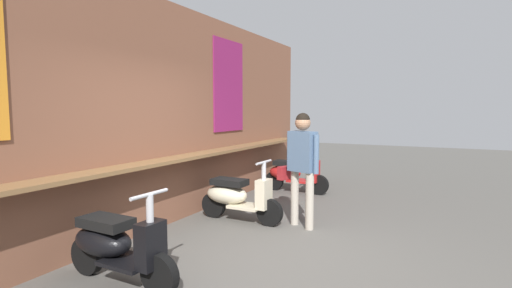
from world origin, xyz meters
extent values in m
plane|color=#56544F|center=(0.00, 0.00, 0.00)|extent=(30.70, 30.70, 0.00)
cube|color=brown|center=(0.00, 2.02, 1.66)|extent=(10.96, 0.25, 3.31)
cube|color=brown|center=(0.00, 1.72, 1.01)|extent=(9.87, 0.36, 0.05)
cube|color=#841E56|center=(2.37, 1.89, 2.17)|extent=(1.02, 0.02, 1.69)
ellipsoid|color=black|center=(-1.18, 1.25, 0.40)|extent=(0.40, 0.71, 0.30)
cube|color=black|center=(-1.18, 1.20, 0.60)|extent=(0.32, 0.56, 0.10)
cube|color=black|center=(-1.19, 0.90, 0.25)|extent=(0.39, 0.51, 0.04)
cube|color=black|center=(-1.20, 0.60, 0.47)|extent=(0.28, 0.17, 0.44)
cylinder|color=#B7B7BC|center=(-1.20, 0.60, 0.60)|extent=(0.07, 0.07, 0.70)
cylinder|color=#B7B7BC|center=(-1.20, 0.60, 0.95)|extent=(0.46, 0.05, 0.04)
cylinder|color=black|center=(-1.20, 0.50, 0.20)|extent=(0.11, 0.40, 0.40)
cylinder|color=black|center=(-1.17, 1.50, 0.20)|extent=(0.11, 0.40, 0.40)
ellipsoid|color=beige|center=(1.23, 1.25, 0.40)|extent=(0.39, 0.71, 0.30)
cube|color=black|center=(1.23, 1.20, 0.60)|extent=(0.31, 0.55, 0.10)
cube|color=beige|center=(1.23, 0.90, 0.25)|extent=(0.39, 0.51, 0.04)
cube|color=beige|center=(1.22, 0.60, 0.47)|extent=(0.28, 0.16, 0.44)
cylinder|color=#B7B7BC|center=(1.22, 0.60, 0.60)|extent=(0.07, 0.07, 0.70)
cylinder|color=#B7B7BC|center=(1.22, 0.60, 0.95)|extent=(0.46, 0.04, 0.04)
cylinder|color=black|center=(1.22, 0.50, 0.20)|extent=(0.11, 0.40, 0.40)
cylinder|color=black|center=(1.24, 1.50, 0.20)|extent=(0.11, 0.40, 0.40)
ellipsoid|color=red|center=(3.60, 1.25, 0.40)|extent=(0.40, 0.71, 0.30)
cube|color=black|center=(3.59, 1.20, 0.60)|extent=(0.31, 0.56, 0.10)
cube|color=red|center=(3.59, 0.90, 0.25)|extent=(0.39, 0.51, 0.04)
cube|color=red|center=(3.58, 0.60, 0.47)|extent=(0.28, 0.17, 0.44)
cylinder|color=#B7B7BC|center=(3.58, 0.60, 0.60)|extent=(0.07, 0.07, 0.70)
cylinder|color=#B7B7BC|center=(3.58, 0.60, 0.95)|extent=(0.46, 0.05, 0.04)
cylinder|color=black|center=(3.58, 0.50, 0.20)|extent=(0.11, 0.40, 0.40)
cylinder|color=black|center=(3.60, 1.50, 0.20)|extent=(0.11, 0.40, 0.40)
cylinder|color=#ADA393|center=(1.33, -0.08, 0.41)|extent=(0.12, 0.12, 0.83)
cylinder|color=#ADA393|center=(1.46, 0.20, 0.41)|extent=(0.12, 0.12, 0.83)
cube|color=slate|center=(1.39, 0.06, 1.12)|extent=(0.32, 0.46, 0.59)
sphere|color=#A37556|center=(1.39, 0.06, 1.54)|extent=(0.22, 0.22, 0.22)
sphere|color=black|center=(1.39, 0.06, 1.58)|extent=(0.21, 0.21, 0.21)
cylinder|color=slate|center=(1.31, -0.17, 1.10)|extent=(0.08, 0.08, 0.55)
cylinder|color=slate|center=(1.47, 0.29, 1.10)|extent=(0.08, 0.08, 0.55)
cube|color=maroon|center=(1.48, 0.36, 0.77)|extent=(0.28, 0.18, 0.20)
camera|label=1|loc=(-3.86, -1.86, 1.73)|focal=26.99mm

